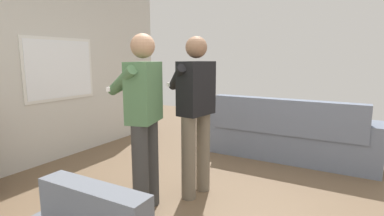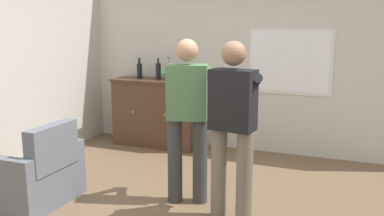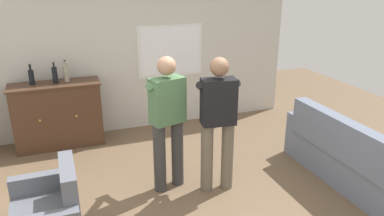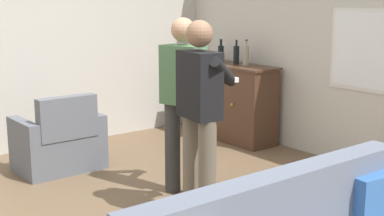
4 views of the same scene
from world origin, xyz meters
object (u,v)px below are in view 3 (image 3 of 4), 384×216
Objects in this scene: sideboard_cabinet at (58,115)px; bottle_liquor_amber at (31,77)px; person_standing_right at (218,119)px; couch at (356,164)px; bottle_spirits_clear at (66,73)px; person_standing_left at (167,118)px; bottle_wine_green at (55,75)px.

bottle_liquor_amber reaches higher than sideboard_cabinet.
person_standing_right reaches higher than bottle_liquor_amber.
couch is 7.76× the size of bottle_liquor_amber.
bottle_spirits_clear is 2.08m from person_standing_left.
bottle_liquor_amber is (-0.30, 0.05, 0.62)m from sideboard_cabinet.
bottle_liquor_amber is 0.49m from bottle_spirits_clear.
person_standing_left is 0.60m from person_standing_right.
bottle_spirits_clear is at bearing 16.19° from sideboard_cabinet.
bottle_wine_green is at bearing 131.12° from person_standing_right.
couch is at bearing -20.86° from person_standing_right.
bottle_wine_green is (-3.36, 2.63, 0.79)m from couch.
bottle_wine_green is at bearing 53.18° from sideboard_cabinet.
bottle_spirits_clear is (0.49, 0.00, 0.01)m from bottle_liquor_amber.
couch is 2.39m from person_standing_left.
bottle_liquor_amber is at bearing 176.98° from bottle_wine_green.
person_standing_left is (-2.15, 0.86, 0.59)m from couch.
bottle_spirits_clear is (0.19, 0.05, 0.63)m from sideboard_cabinet.
bottle_wine_green is 0.19× the size of person_standing_right.
sideboard_cabinet is 0.63m from bottle_wine_green.
couch is at bearing -21.68° from person_standing_left.
couch is 4.27m from sideboard_cabinet.
bottle_wine_green is (0.03, 0.04, 0.63)m from sideboard_cabinet.
person_standing_left is 1.00× the size of person_standing_right.
sideboard_cabinet is at bearing -10.12° from bottle_liquor_amber.
bottle_wine_green reaches higher than couch.
couch is 4.34m from bottle_wine_green.
bottle_wine_green is at bearing 124.34° from person_standing_left.
couch is at bearing -37.99° from bottle_wine_green.
bottle_liquor_amber is 2.36m from person_standing_left.
bottle_spirits_clear is at bearing 120.34° from person_standing_left.
person_standing_left is at bearing 155.98° from person_standing_right.
bottle_wine_green is 0.16m from bottle_spirits_clear.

